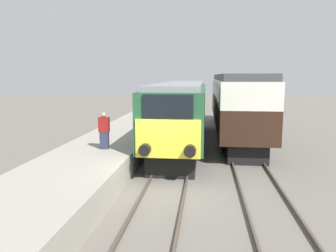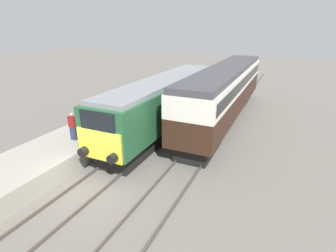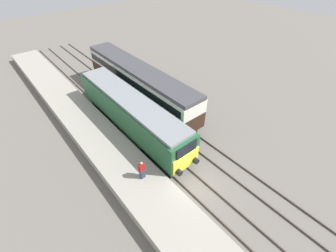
# 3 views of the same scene
# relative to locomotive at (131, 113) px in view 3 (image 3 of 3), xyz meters

# --- Properties ---
(ground_plane) EXTENTS (120.00, 120.00, 0.00)m
(ground_plane) POSITION_rel_locomotive_xyz_m (0.00, -8.04, -2.09)
(ground_plane) COLOR slate
(platform_left) EXTENTS (3.50, 50.00, 0.98)m
(platform_left) POSITION_rel_locomotive_xyz_m (-3.30, -0.04, -1.60)
(platform_left) COLOR #9E998C
(platform_left) RESTS_ON ground_plane
(rails_near_track) EXTENTS (1.51, 60.00, 0.14)m
(rails_near_track) POSITION_rel_locomotive_xyz_m (0.00, -3.04, -2.02)
(rails_near_track) COLOR #4C4238
(rails_near_track) RESTS_ON ground_plane
(rails_far_track) EXTENTS (1.50, 60.00, 0.14)m
(rails_far_track) POSITION_rel_locomotive_xyz_m (3.40, -3.04, -2.02)
(rails_far_track) COLOR #4C4238
(rails_far_track) RESTS_ON ground_plane
(locomotive) EXTENTS (2.70, 14.83, 3.70)m
(locomotive) POSITION_rel_locomotive_xyz_m (0.00, 0.00, 0.00)
(locomotive) COLOR black
(locomotive) RESTS_ON ground_plane
(passenger_carriage) EXTENTS (2.75, 16.84, 4.20)m
(passenger_carriage) POSITION_rel_locomotive_xyz_m (3.40, 3.73, 0.44)
(passenger_carriage) COLOR black
(passenger_carriage) RESTS_ON ground_plane
(person_on_platform) EXTENTS (0.44, 0.26, 1.58)m
(person_on_platform) POSITION_rel_locomotive_xyz_m (-2.91, -5.82, -0.32)
(person_on_platform) COLOR #2D334C
(person_on_platform) RESTS_ON platform_left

